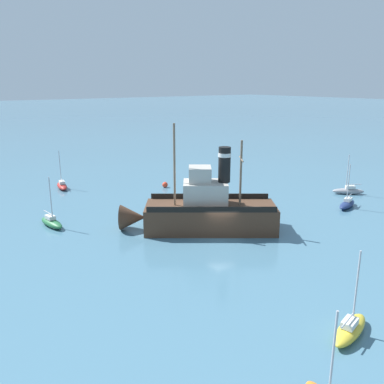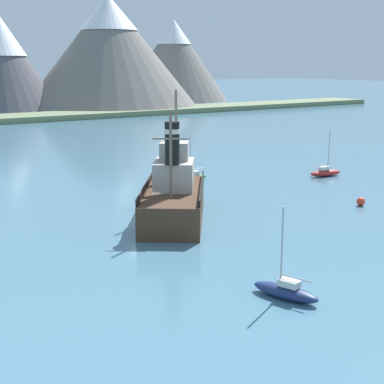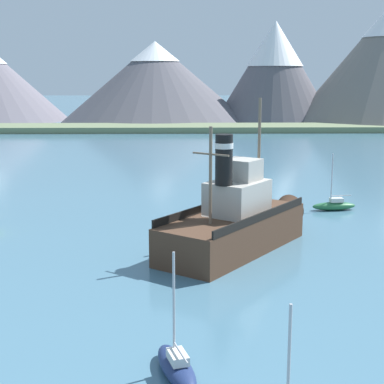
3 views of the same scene
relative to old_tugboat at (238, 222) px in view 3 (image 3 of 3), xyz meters
The scene contains 6 objects.
ground_plane 2.99m from the old_tugboat, behind, with size 600.00×600.00×0.00m, color #477289.
mountain_ridge 111.92m from the old_tugboat, 85.69° to the left, with size 194.46×61.40×28.73m.
shoreline_strip 84.44m from the old_tugboat, 91.61° to the left, with size 240.00×12.00×1.20m, color #6B7A56.
old_tugboat is the anchor object (origin of this frame).
sailboat_navy 17.49m from the old_tugboat, 103.29° to the right, with size 2.12×3.96×4.90m.
sailboat_green 14.66m from the old_tugboat, 49.87° to the left, with size 3.90×1.54×4.90m.
Camera 3 is at (-1.48, -37.88, 11.42)m, focal length 55.00 mm.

